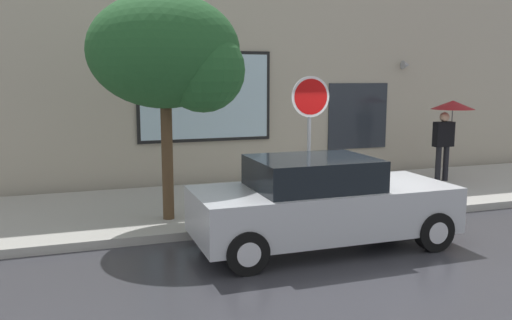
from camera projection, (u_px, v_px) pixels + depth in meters
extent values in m
plane|color=#333338|center=(348.00, 243.00, 8.94)|extent=(60.00, 60.00, 0.00)
cube|color=#A3A099|center=(282.00, 200.00, 11.73)|extent=(20.00, 4.00, 0.15)
cube|color=#B2A893|center=(247.00, 48.00, 13.53)|extent=(20.00, 0.40, 7.00)
cube|color=black|center=(205.00, 97.00, 13.13)|extent=(3.39, 0.06, 2.24)
cube|color=silver|center=(206.00, 97.00, 13.10)|extent=(3.23, 0.03, 2.08)
cube|color=#262B33|center=(358.00, 116.00, 14.62)|extent=(1.80, 0.04, 1.80)
cone|color=#99999E|center=(406.00, 65.00, 14.73)|extent=(0.22, 0.24, 0.24)
cube|color=#B7BABF|center=(324.00, 209.00, 8.66)|extent=(4.26, 1.71, 0.74)
cube|color=black|center=(312.00, 173.00, 8.50)|extent=(1.92, 1.50, 0.49)
cylinder|color=black|center=(381.00, 209.00, 9.95)|extent=(0.64, 0.22, 0.64)
cylinder|color=silver|center=(381.00, 209.00, 9.95)|extent=(0.35, 0.24, 0.35)
cylinder|color=black|center=(434.00, 231.00, 8.48)|extent=(0.64, 0.22, 0.64)
cylinder|color=silver|center=(434.00, 231.00, 8.48)|extent=(0.35, 0.24, 0.35)
cylinder|color=black|center=(218.00, 224.00, 8.93)|extent=(0.64, 0.22, 0.64)
cylinder|color=silver|center=(218.00, 224.00, 8.93)|extent=(0.35, 0.24, 0.35)
cylinder|color=black|center=(247.00, 252.00, 7.46)|extent=(0.64, 0.22, 0.64)
cylinder|color=silver|center=(247.00, 252.00, 7.46)|extent=(0.35, 0.24, 0.35)
cylinder|color=yellow|center=(372.00, 188.00, 10.99)|extent=(0.22, 0.22, 0.67)
sphere|color=gold|center=(373.00, 172.00, 10.94)|extent=(0.23, 0.23, 0.23)
cylinder|color=gold|center=(377.00, 188.00, 10.83)|extent=(0.09, 0.12, 0.09)
cylinder|color=gold|center=(368.00, 185.00, 11.13)|extent=(0.09, 0.12, 0.09)
cylinder|color=yellow|center=(372.00, 202.00, 11.03)|extent=(0.30, 0.30, 0.06)
cylinder|color=black|center=(438.00, 164.00, 13.38)|extent=(0.14, 0.14, 0.88)
cylinder|color=black|center=(446.00, 164.00, 13.45)|extent=(0.14, 0.14, 0.88)
cube|color=black|center=(444.00, 134.00, 13.30)|extent=(0.51, 0.22, 0.63)
sphere|color=tan|center=(445.00, 117.00, 13.23)|extent=(0.24, 0.24, 0.24)
cylinder|color=#4C4C51|center=(452.00, 124.00, 13.33)|extent=(0.02, 0.02, 0.90)
cone|color=maroon|center=(453.00, 105.00, 13.26)|extent=(1.07, 1.07, 0.22)
cylinder|color=#4C3823|center=(167.00, 157.00, 9.71)|extent=(0.21, 0.21, 2.33)
ellipsoid|color=#235628|center=(164.00, 51.00, 9.41)|extent=(2.73, 2.32, 2.05)
sphere|color=#235628|center=(203.00, 70.00, 9.35)|extent=(1.50, 1.50, 1.50)
cylinder|color=gray|center=(309.00, 148.00, 9.95)|extent=(0.07, 0.07, 2.61)
cylinder|color=white|center=(311.00, 97.00, 9.77)|extent=(0.76, 0.02, 0.76)
cylinder|color=red|center=(311.00, 97.00, 9.75)|extent=(0.66, 0.02, 0.66)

